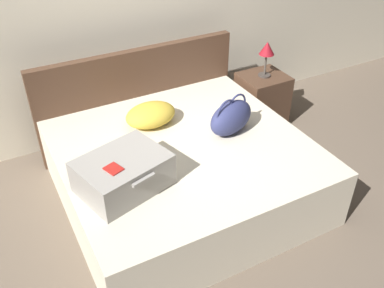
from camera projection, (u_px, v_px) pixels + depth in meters
ground_plane at (208, 226)px, 3.25m from camera, size 12.00×12.00×0.00m
bed at (184, 171)px, 3.40m from camera, size 1.85×1.76×0.50m
headboard at (139, 98)px, 3.94m from camera, size 1.89×0.08×0.94m
hard_case_large at (123, 173)px, 2.80m from camera, size 0.66×0.56×0.24m
duffel_bag at (231, 117)px, 3.34m from camera, size 0.47×0.33×0.32m
pillow_near_headboard at (151, 115)px, 3.46m from camera, size 0.46×0.36×0.17m
nightstand at (262, 100)px, 4.31m from camera, size 0.44×0.40×0.54m
table_lamp at (267, 51)px, 4.00m from camera, size 0.15×0.15×0.35m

